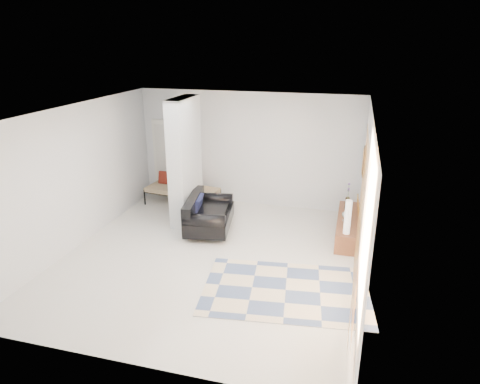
# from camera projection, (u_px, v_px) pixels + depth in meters

# --- Properties ---
(floor) EXTENTS (6.00, 6.00, 0.00)m
(floor) POSITION_uv_depth(u_px,v_px,m) (210.00, 257.00, 8.25)
(floor) COLOR silver
(floor) RESTS_ON ground
(ceiling) EXTENTS (6.00, 6.00, 0.00)m
(ceiling) POSITION_uv_depth(u_px,v_px,m) (206.00, 111.00, 7.30)
(ceiling) COLOR white
(ceiling) RESTS_ON wall_back
(wall_back) EXTENTS (6.00, 0.00, 6.00)m
(wall_back) POSITION_uv_depth(u_px,v_px,m) (248.00, 150.00, 10.50)
(wall_back) COLOR white
(wall_back) RESTS_ON ground
(wall_front) EXTENTS (6.00, 0.00, 6.00)m
(wall_front) POSITION_uv_depth(u_px,v_px,m) (125.00, 270.00, 5.05)
(wall_front) COLOR white
(wall_front) RESTS_ON ground
(wall_left) EXTENTS (0.00, 6.00, 6.00)m
(wall_left) POSITION_uv_depth(u_px,v_px,m) (77.00, 177.00, 8.45)
(wall_left) COLOR white
(wall_left) RESTS_ON ground
(wall_right) EXTENTS (0.00, 6.00, 6.00)m
(wall_right) POSITION_uv_depth(u_px,v_px,m) (365.00, 203.00, 7.10)
(wall_right) COLOR white
(wall_right) RESTS_ON ground
(partition_column) EXTENTS (0.35, 1.20, 2.80)m
(partition_column) POSITION_uv_depth(u_px,v_px,m) (185.00, 161.00, 9.50)
(partition_column) COLOR silver
(partition_column) RESTS_ON floor
(hallway_door) EXTENTS (0.85, 0.06, 2.04)m
(hallway_door) POSITION_uv_depth(u_px,v_px,m) (169.00, 159.00, 11.10)
(hallway_door) COLOR white
(hallway_door) RESTS_ON floor
(curtain) EXTENTS (0.00, 2.55, 2.55)m
(curtain) POSITION_uv_depth(u_px,v_px,m) (360.00, 227.00, 6.06)
(curtain) COLOR #F19D3F
(curtain) RESTS_ON wall_right
(wall_art) EXTENTS (0.04, 0.45, 0.55)m
(wall_art) POSITION_uv_depth(u_px,v_px,m) (364.00, 161.00, 8.57)
(wall_art) COLOR #35220E
(wall_art) RESTS_ON wall_right
(media_console) EXTENTS (0.45, 1.96, 0.80)m
(media_console) POSITION_uv_depth(u_px,v_px,m) (348.00, 226.00, 9.11)
(media_console) COLOR brown
(media_console) RESTS_ON floor
(loveseat) EXTENTS (1.13, 1.66, 0.76)m
(loveseat) POSITION_uv_depth(u_px,v_px,m) (207.00, 214.00, 9.32)
(loveseat) COLOR silver
(loveseat) RESTS_ON floor
(daybed) EXTENTS (1.88, 0.98, 0.77)m
(daybed) POSITION_uv_depth(u_px,v_px,m) (182.00, 189.00, 10.75)
(daybed) COLOR black
(daybed) RESTS_ON floor
(area_rug) EXTENTS (2.94, 2.14, 0.01)m
(area_rug) POSITION_uv_depth(u_px,v_px,m) (286.00, 290.00, 7.15)
(area_rug) COLOR beige
(area_rug) RESTS_ON floor
(cylinder_lamp) EXTENTS (0.13, 0.13, 0.68)m
(cylinder_lamp) POSITION_uv_depth(u_px,v_px,m) (348.00, 217.00, 8.20)
(cylinder_lamp) COLOR silver
(cylinder_lamp) RESTS_ON media_console
(bronze_figurine) EXTENTS (0.15, 0.15, 0.28)m
(bronze_figurine) POSITION_uv_depth(u_px,v_px,m) (347.00, 203.00, 9.49)
(bronze_figurine) COLOR #322416
(bronze_figurine) RESTS_ON media_console
(vase) EXTENTS (0.21, 0.21, 0.19)m
(vase) POSITION_uv_depth(u_px,v_px,m) (346.00, 213.00, 9.02)
(vase) COLOR silver
(vase) RESTS_ON media_console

